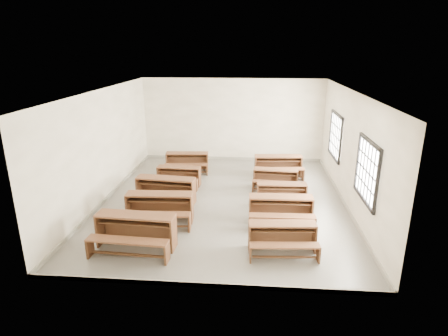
# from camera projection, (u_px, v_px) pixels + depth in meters

# --- Properties ---
(room) EXTENTS (8.50, 8.50, 3.20)m
(room) POSITION_uv_depth(u_px,v_px,m) (227.00, 129.00, 10.41)
(room) COLOR slate
(room) RESTS_ON ground
(desk_set_0) EXTENTS (1.81, 1.02, 0.79)m
(desk_set_0) POSITION_uv_depth(u_px,v_px,m) (135.00, 229.00, 8.32)
(desk_set_0) COLOR brown
(desk_set_0) RESTS_ON ground
(desk_set_1) EXTENTS (1.74, 0.96, 0.76)m
(desk_set_1) POSITION_uv_depth(u_px,v_px,m) (159.00, 206.00, 9.59)
(desk_set_1) COLOR brown
(desk_set_1) RESTS_ON ground
(desk_set_2) EXTENTS (1.77, 1.04, 0.76)m
(desk_set_2) POSITION_uv_depth(u_px,v_px,m) (165.00, 189.00, 10.74)
(desk_set_2) COLOR brown
(desk_set_2) RESTS_ON ground
(desk_set_3) EXTENTS (1.44, 0.80, 0.63)m
(desk_set_3) POSITION_uv_depth(u_px,v_px,m) (179.00, 175.00, 12.13)
(desk_set_3) COLOR brown
(desk_set_3) RESTS_ON ground
(desk_set_4) EXTENTS (1.58, 0.92, 0.68)m
(desk_set_4) POSITION_uv_depth(u_px,v_px,m) (187.00, 161.00, 13.56)
(desk_set_4) COLOR brown
(desk_set_4) RESTS_ON ground
(desk_set_5) EXTENTS (1.52, 0.86, 0.66)m
(desk_set_5) POSITION_uv_depth(u_px,v_px,m) (282.00, 235.00, 8.20)
(desk_set_5) COLOR brown
(desk_set_5) RESTS_ON ground
(desk_set_6) EXTENTS (1.63, 0.87, 0.73)m
(desk_set_6) POSITION_uv_depth(u_px,v_px,m) (281.00, 208.00, 9.50)
(desk_set_6) COLOR brown
(desk_set_6) RESTS_ON ground
(desk_set_7) EXTENTS (1.43, 0.78, 0.63)m
(desk_set_7) POSITION_uv_depth(u_px,v_px,m) (282.00, 192.00, 10.67)
(desk_set_7) COLOR brown
(desk_set_7) RESTS_ON ground
(desk_set_8) EXTENTS (1.46, 0.85, 0.63)m
(desk_set_8) POSITION_uv_depth(u_px,v_px,m) (275.00, 177.00, 11.90)
(desk_set_8) COLOR brown
(desk_set_8) RESTS_ON ground
(desk_set_9) EXTENTS (1.69, 0.98, 0.73)m
(desk_set_9) POSITION_uv_depth(u_px,v_px,m) (278.00, 164.00, 13.02)
(desk_set_9) COLOR brown
(desk_set_9) RESTS_ON ground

